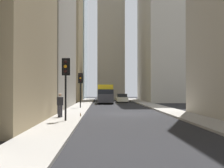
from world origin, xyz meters
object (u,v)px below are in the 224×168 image
at_px(traffic_light_foreground, 66,75).
at_px(discarded_bottle, 81,115).
at_px(sedan_white, 122,98).
at_px(traffic_light_midblock, 80,82).
at_px(delivery_truck, 105,94).
at_px(pedestrian, 60,104).

xyz_separation_m(traffic_light_foreground, discarded_bottle, (3.31, -0.73, -2.79)).
bearing_deg(sedan_white, discarded_bottle, 170.64).
bearing_deg(traffic_light_midblock, traffic_light_foreground, -179.97).
xyz_separation_m(delivery_truck, traffic_light_midblock, (-13.32, 2.89, 1.44)).
relative_size(traffic_light_foreground, pedestrian, 2.34).
height_order(sedan_white, discarded_bottle, sedan_white).
xyz_separation_m(traffic_light_foreground, pedestrian, (2.68, 0.67, -1.98)).
relative_size(delivery_truck, sedan_white, 1.50).
bearing_deg(pedestrian, sedan_white, -11.71).
height_order(traffic_light_foreground, pedestrian, traffic_light_foreground).
height_order(delivery_truck, pedestrian, delivery_truck).
bearing_deg(discarded_bottle, sedan_white, -9.36).
bearing_deg(pedestrian, traffic_light_midblock, -3.08).
relative_size(delivery_truck, discarded_bottle, 23.93).
height_order(pedestrian, discarded_bottle, pedestrian).
bearing_deg(sedan_white, delivery_truck, 150.73).
distance_m(traffic_light_foreground, traffic_light_midblock, 15.03).
relative_size(delivery_truck, traffic_light_foreground, 1.64).
xyz_separation_m(pedestrian, discarded_bottle, (0.63, -1.41, -0.81)).
distance_m(delivery_truck, traffic_light_foreground, 28.54).
xyz_separation_m(delivery_truck, traffic_light_foreground, (-28.35, 2.89, 1.58)).
relative_size(sedan_white, pedestrian, 2.55).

